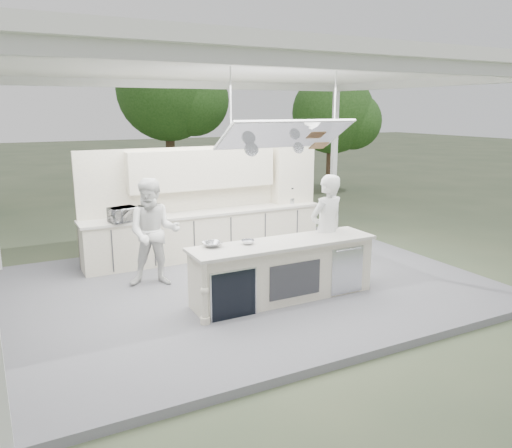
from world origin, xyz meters
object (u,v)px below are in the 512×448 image
back_counter (207,233)px  head_chef (326,230)px  demo_island (283,270)px  sous_chef (154,233)px

back_counter → head_chef: head_chef is taller
head_chef → demo_island: bearing=4.6°
sous_chef → head_chef: bearing=-6.5°
back_counter → demo_island: bearing=-86.4°
demo_island → back_counter: same height
demo_island → head_chef: bearing=15.0°
sous_chef → back_counter: bearing=60.0°
back_counter → sous_chef: sous_chef is taller
demo_island → head_chef: 1.17m
demo_island → head_chef: head_chef is taller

